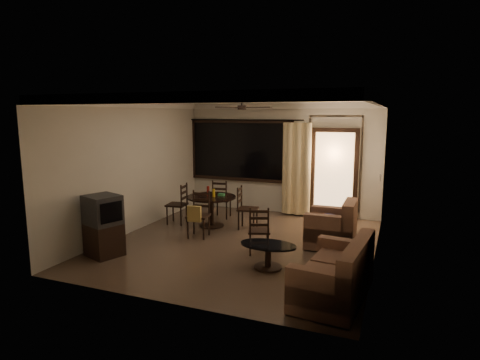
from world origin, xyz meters
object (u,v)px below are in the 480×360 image
at_px(dining_table, 212,202).
at_px(dining_chair_north, 222,206).
at_px(dining_chair_west, 177,212).
at_px(armchair, 334,228).
at_px(sofa, 337,276).
at_px(coffee_table, 268,252).
at_px(side_chair, 259,239).
at_px(dining_chair_south, 198,223).
at_px(tv_cabinet, 103,226).
at_px(dining_chair_east, 247,216).

height_order(dining_table, dining_chair_north, dining_chair_north).
height_order(dining_chair_west, armchair, dining_chair_west).
height_order(sofa, armchair, armchair).
bearing_deg(coffee_table, side_chair, 121.10).
relative_size(armchair, side_chair, 1.00).
distance_m(dining_chair_south, side_chair, 1.56).
xyz_separation_m(tv_cabinet, coffee_table, (2.93, 0.51, -0.28)).
bearing_deg(dining_table, armchair, -9.02).
height_order(dining_chair_north, sofa, dining_chair_north).
distance_m(dining_chair_north, tv_cabinet, 3.36).
bearing_deg(coffee_table, dining_table, 135.33).
bearing_deg(coffee_table, dining_chair_west, 146.71).
distance_m(dining_table, tv_cabinet, 2.64).
xyz_separation_m(dining_chair_north, armchair, (2.91, -1.22, 0.09)).
xyz_separation_m(dining_chair_west, tv_cabinet, (-0.13, -2.35, 0.27)).
height_order(dining_chair_south, coffee_table, dining_chair_south).
bearing_deg(tv_cabinet, sofa, 16.61).
xyz_separation_m(tv_cabinet, side_chair, (2.56, 1.13, -0.29)).
xyz_separation_m(dining_chair_north, coffee_table, (2.07, -2.72, -0.01)).
height_order(dining_table, dining_chair_south, dining_chair_south).
distance_m(dining_chair_south, dining_chair_north, 1.64).
relative_size(tv_cabinet, sofa, 0.68).
relative_size(sofa, armchair, 1.82).
bearing_deg(dining_table, tv_cabinet, -111.50).
relative_size(dining_chair_west, sofa, 0.58).
height_order(dining_chair_south, side_chair, dining_chair_south).
bearing_deg(side_chair, dining_chair_east, -81.87).
bearing_deg(dining_table, dining_chair_north, 97.34).
xyz_separation_m(sofa, armchair, (-0.39, 2.22, 0.04)).
height_order(dining_chair_east, side_chair, dining_chair_east).
height_order(dining_chair_south, dining_chair_north, same).
bearing_deg(side_chair, dining_chair_south, -37.53).
bearing_deg(dining_chair_south, dining_chair_north, 90.00).
height_order(dining_table, coffee_table, dining_table).
height_order(dining_chair_east, dining_chair_north, same).
bearing_deg(armchair, dining_chair_south, -171.87).
distance_m(dining_chair_north, sofa, 4.77).
relative_size(dining_chair_east, sofa, 0.58).
distance_m(tv_cabinet, side_chair, 2.81).
bearing_deg(dining_table, sofa, -39.89).
height_order(dining_chair_north, side_chair, dining_chair_north).
xyz_separation_m(dining_chair_south, coffee_table, (1.86, -1.09, -0.03)).
relative_size(dining_chair_west, tv_cabinet, 0.86).
bearing_deg(sofa, dining_chair_east, 136.58).
xyz_separation_m(dining_table, dining_chair_west, (-0.83, -0.11, -0.27)).
bearing_deg(tv_cabinet, coffee_table, 29.41).
xyz_separation_m(coffee_table, side_chair, (-0.38, 0.62, -0.01)).
height_order(armchair, coffee_table, armchair).
height_order(dining_chair_north, armchair, dining_chair_north).
xyz_separation_m(dining_chair_west, side_chair, (2.42, -1.21, -0.02)).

